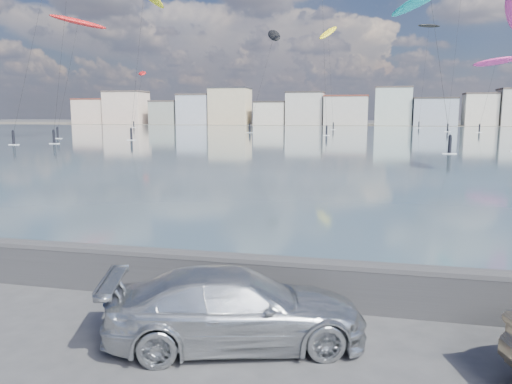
% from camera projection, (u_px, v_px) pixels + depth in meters
% --- Properties ---
extents(ground, '(700.00, 700.00, 0.00)m').
position_uv_depth(ground, '(145.00, 354.00, 8.39)').
color(ground, '#333335').
rests_on(ground, ground).
extents(bay_water, '(500.00, 177.00, 0.00)m').
position_uv_depth(bay_water, '(352.00, 135.00, 96.49)').
color(bay_water, '#2B414F').
rests_on(bay_water, ground).
extents(far_shore_strip, '(500.00, 60.00, 0.00)m').
position_uv_depth(far_shore_strip, '(363.00, 124.00, 200.96)').
color(far_shore_strip, '#4C473D').
rests_on(far_shore_strip, ground).
extents(seawall, '(400.00, 0.36, 1.08)m').
position_uv_depth(seawall, '(198.00, 272.00, 10.90)').
color(seawall, '#28282B').
rests_on(seawall, ground).
extents(far_buildings, '(240.79, 13.26, 14.60)m').
position_uv_depth(far_buildings, '(366.00, 109.00, 186.26)').
color(far_buildings, beige).
rests_on(far_buildings, ground).
extents(car_silver, '(4.88, 3.12, 1.32)m').
position_uv_depth(car_silver, '(236.00, 308.00, 8.70)').
color(car_silver, silver).
rests_on(car_silver, ground).
extents(kitesurfer_0, '(8.27, 11.61, 31.08)m').
position_uv_depth(kitesurfer_0, '(429.00, 27.00, 150.30)').
color(kitesurfer_0, black).
rests_on(kitesurfer_0, ground).
extents(kitesurfer_5, '(6.18, 14.00, 18.67)m').
position_uv_depth(kitesurfer_5, '(142.00, 74.00, 161.23)').
color(kitesurfer_5, red).
rests_on(kitesurfer_5, ground).
extents(kitesurfer_9, '(7.36, 11.76, 24.28)m').
position_uv_depth(kitesurfer_9, '(274.00, 37.00, 113.14)').
color(kitesurfer_9, black).
rests_on(kitesurfer_9, ground).
extents(kitesurfer_11, '(9.89, 17.73, 22.79)m').
position_uv_depth(kitesurfer_11, '(78.00, 23.00, 93.48)').
color(kitesurfer_11, red).
rests_on(kitesurfer_11, ground).
extents(kitesurfer_15, '(6.77, 17.04, 29.66)m').
position_uv_depth(kitesurfer_15, '(328.00, 35.00, 141.48)').
color(kitesurfer_15, yellow).
rests_on(kitesurfer_15, ground).
extents(kitesurfer_17, '(10.37, 8.43, 17.80)m').
position_uv_depth(kitesurfer_17, '(496.00, 62.00, 114.40)').
color(kitesurfer_17, '#E5338C').
rests_on(kitesurfer_17, ground).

